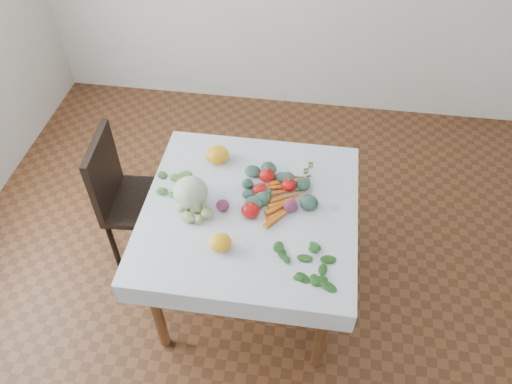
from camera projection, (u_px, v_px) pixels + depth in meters
ground at (251, 287)px, 3.18m from camera, size 4.00×4.00×0.00m
table at (250, 221)px, 2.70m from camera, size 1.00×1.00×0.75m
tablecloth at (250, 209)px, 2.63m from camera, size 1.12×1.12×0.01m
chair at (126, 192)px, 3.02m from camera, size 0.45×0.45×0.92m
cabbage at (190, 192)px, 2.60m from camera, size 0.20×0.20×0.16m
tomato_a at (267, 176)px, 2.74m from camera, size 0.11×0.11×0.08m
tomato_b at (261, 190)px, 2.67m from camera, size 0.11×0.11×0.07m
tomato_c at (250, 210)px, 2.57m from camera, size 0.10×0.10×0.08m
tomato_d at (289, 185)px, 2.70m from camera, size 0.09×0.09×0.07m
heirloom_back at (218, 155)px, 2.85m from camera, size 0.14×0.14×0.09m
heirloom_front at (221, 242)px, 2.43m from camera, size 0.12×0.12×0.08m
onion_a at (223, 205)px, 2.60m from camera, size 0.09×0.09×0.06m
onion_b at (291, 206)px, 2.60m from camera, size 0.10×0.10×0.06m
tomatillo_cluster at (193, 214)px, 2.57m from camera, size 0.16×0.12×0.05m
carrot_bunch at (286, 196)px, 2.67m from camera, size 0.23×0.42×0.03m
kale_bunch at (277, 188)px, 2.70m from camera, size 0.33×0.31×0.05m
basil_bunch at (303, 264)px, 2.38m from camera, size 0.30×0.22×0.01m
dill_bunch at (179, 184)px, 2.74m from camera, size 0.22×0.21×0.02m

